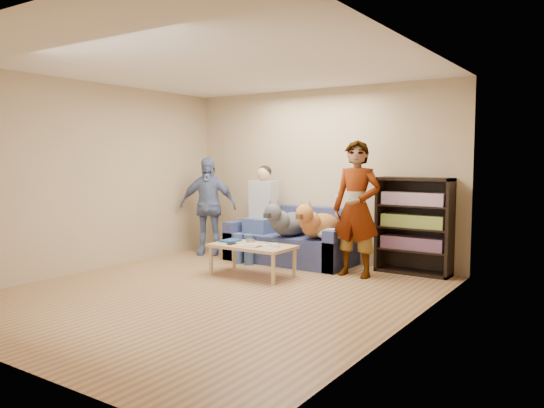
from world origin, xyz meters
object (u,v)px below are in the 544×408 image
Objects in this scene: person_standing_left at (208,206)px; coffee_table at (252,248)px; dog_gray at (288,222)px; sofa at (291,243)px; notebook_blue at (231,241)px; camera_silver at (250,241)px; person_standing_right at (356,209)px; dog_tan at (317,224)px; person_seated at (260,210)px; bookshelf at (414,224)px.

coffee_table is (1.55, -0.91, -0.41)m from person_standing_left.
coffee_table is (-0.00, -0.89, -0.26)m from dog_gray.
sofa is (1.46, 0.21, -0.51)m from person_standing_left.
notebook_blue is at bearing 172.87° from coffee_table.
dog_gray is at bearing 81.02° from camera_silver.
person_standing_right is at bearing -6.05° from dog_gray.
camera_silver is 0.09× the size of dog_tan.
notebook_blue is at bearing -79.19° from person_seated.
person_seated reaches higher than notebook_blue.
notebook_blue is at bearing -165.96° from camera_silver.
person_standing_left is at bearing -178.62° from dog_tan.
sofa is 1.13m from coffee_table.
person_standing_left reaches higher than dog_gray.
coffee_table is (-1.13, -0.77, -0.52)m from person_standing_right.
dog_gray reaches higher than notebook_blue.
camera_silver is 1.02m from sofa.
dog_tan reaches higher than camera_silver.
dog_tan is (0.56, 0.84, 0.19)m from camera_silver.
person_standing_left reaches higher than dog_tan.
coffee_table is at bearing -114.82° from dog_tan.
bookshelf is (1.26, 0.40, 0.05)m from dog_tan.
bookshelf reaches higher than dog_gray.
dog_gray is (0.09, -0.24, 0.35)m from sofa.
person_standing_left is at bearing 149.53° from coffee_table.
notebook_blue is 0.22× the size of dog_tan.
bookshelf is at bearing -19.33° from person_standing_left.
dog_gray reaches higher than camera_silver.
camera_silver is at bearing -98.98° from dog_gray.
person_standing_left is 1.48m from notebook_blue.
person_standing_right reaches higher than person_seated.
sofa is 0.43m from dog_gray.
bookshelf is at bearing 45.78° from person_standing_right.
person_seated reaches higher than camera_silver.
person_standing_right is at bearing -134.06° from bookshelf.
camera_silver is 0.08× the size of bookshelf.
notebook_blue is 0.18× the size of person_seated.
dog_gray is 0.96× the size of bookshelf.
sofa reaches higher than camera_silver.
person_standing_right is 0.76m from dog_tan.
coffee_table is at bearing -59.84° from person_seated.
sofa reaches higher than coffee_table.
dog_tan is at bearing -17.18° from sofa.
dog_tan is 1.09m from coffee_table.
person_seated is (-0.46, 0.88, 0.33)m from camera_silver.
coffee_table is (0.12, -0.12, -0.07)m from camera_silver.
coffee_table is at bearing -146.11° from person_standing_right.
camera_silver is (0.28, 0.07, 0.01)m from notebook_blue.
person_standing_right is 1.63× the size of coffee_table.
person_seated is at bearing 120.16° from coffee_table.
dog_gray is at bearing -69.15° from sofa.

